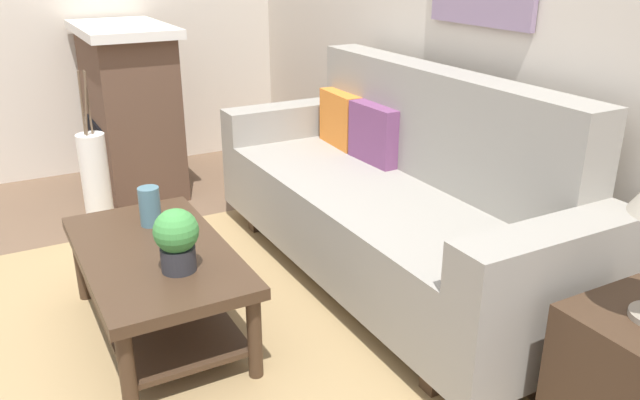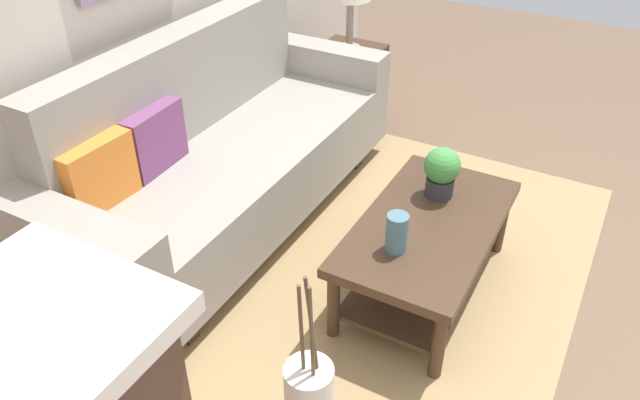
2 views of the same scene
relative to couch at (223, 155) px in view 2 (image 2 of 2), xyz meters
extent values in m
plane|color=brown|center=(0.07, -1.53, -0.43)|extent=(9.30, 9.30, 0.00)
cube|color=#A38456|center=(0.07, -1.03, -0.43)|extent=(2.62, 1.85, 0.01)
cube|color=gray|center=(0.00, -0.06, -0.11)|extent=(1.95, 0.84, 0.40)
cube|color=gray|center=(0.00, 0.26, 0.37)|extent=(1.95, 0.20, 0.56)
cube|color=gray|center=(-1.07, -0.06, -0.01)|extent=(0.20, 0.84, 0.60)
cube|color=gray|center=(1.07, -0.06, -0.01)|extent=(0.20, 0.84, 0.60)
cube|color=#422D1E|center=(-0.87, -0.06, -0.37)|extent=(0.08, 0.74, 0.12)
cube|color=#422D1E|center=(0.87, -0.06, -0.37)|extent=(0.08, 0.74, 0.12)
cube|color=orange|center=(-0.74, 0.12, 0.25)|extent=(0.37, 0.14, 0.32)
cube|color=#7A4270|center=(-0.37, 0.12, 0.25)|extent=(0.36, 0.14, 0.32)
cube|color=#422D1E|center=(-0.03, -1.22, -0.03)|extent=(1.10, 0.60, 0.05)
cube|color=#422D1E|center=(-0.03, -1.22, -0.31)|extent=(0.98, 0.50, 0.02)
cylinder|color=#422D1E|center=(-0.52, -1.47, -0.24)|extent=(0.06, 0.06, 0.38)
cylinder|color=#422D1E|center=(0.46, -1.47, -0.24)|extent=(0.06, 0.06, 0.38)
cylinder|color=#422D1E|center=(-0.52, -0.97, -0.24)|extent=(0.06, 0.06, 0.38)
cylinder|color=#422D1E|center=(0.46, -0.97, -0.24)|extent=(0.06, 0.06, 0.38)
cylinder|color=slate|center=(-0.30, -1.16, 0.09)|extent=(0.10, 0.10, 0.18)
cylinder|color=#2D2D33|center=(0.20, -1.18, 0.05)|extent=(0.14, 0.14, 0.10)
sphere|color=#429143|center=(0.20, -1.18, 0.17)|extent=(0.18, 0.18, 0.18)
cube|color=#422D1E|center=(1.47, -0.04, -0.15)|extent=(0.44, 0.44, 0.56)
cylinder|color=gray|center=(1.47, -0.04, 0.14)|extent=(0.16, 0.16, 0.02)
cylinder|color=gray|center=(1.47, -0.04, 0.30)|extent=(0.05, 0.05, 0.35)
cylinder|color=brown|center=(-1.21, -1.25, 0.40)|extent=(0.01, 0.05, 0.36)
cylinder|color=brown|center=(-1.24, -1.23, 0.40)|extent=(0.03, 0.01, 0.36)
cylinder|color=brown|center=(-1.24, -1.27, 0.40)|extent=(0.01, 0.02, 0.36)
camera|label=1|loc=(2.47, -1.77, 1.20)|focal=35.75mm
camera|label=2|loc=(-2.33, -1.89, 1.74)|focal=34.59mm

